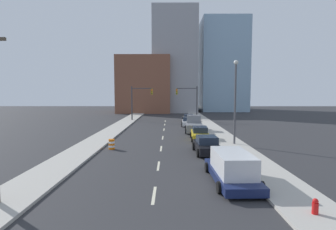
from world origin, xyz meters
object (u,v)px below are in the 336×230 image
at_px(sedan_black, 207,145).
at_px(sedan_white, 188,122).
at_px(sedan_yellow, 200,134).
at_px(pickup_truck_gray, 194,125).
at_px(traffic_signal_left, 138,99).
at_px(fire_hydrant, 315,208).
at_px(box_truck_navy, 232,168).
at_px(traffic_signal_right, 191,99).
at_px(traffic_barrel, 112,144).
at_px(sedan_tan, 188,118).
at_px(street_lamp, 235,97).

height_order(sedan_black, sedan_white, sedan_black).
xyz_separation_m(sedan_yellow, pickup_truck_gray, (-0.11, 6.06, 0.22)).
bearing_deg(traffic_signal_left, fire_hydrant, -72.67).
bearing_deg(box_truck_navy, traffic_signal_right, 87.53).
distance_m(traffic_barrel, fire_hydrant, 17.73).
xyz_separation_m(traffic_signal_left, sedan_black, (9.31, -27.13, -3.51)).
bearing_deg(sedan_yellow, sedan_white, 94.11).
distance_m(pickup_truck_gray, sedan_tan, 12.93).
bearing_deg(fire_hydrant, traffic_signal_right, 93.00).
bearing_deg(sedan_yellow, street_lamp, -43.39).
bearing_deg(street_lamp, fire_hydrant, -91.50).
bearing_deg(sedan_white, sedan_yellow, -85.41).
xyz_separation_m(traffic_signal_right, box_truck_navy, (-0.41, -34.62, -3.34)).
xyz_separation_m(street_lamp, box_truck_navy, (-2.86, -10.97, -4.03)).
xyz_separation_m(street_lamp, sedan_white, (-3.53, 15.77, -4.25)).
bearing_deg(traffic_signal_right, sedan_white, -97.81).
xyz_separation_m(traffic_signal_right, street_lamp, (2.45, -23.65, 0.70)).
relative_size(box_truck_navy, sedan_black, 1.36).
bearing_deg(sedan_yellow, traffic_barrel, -147.96).
bearing_deg(sedan_tan, box_truck_navy, -89.74).
bearing_deg(street_lamp, traffic_signal_left, 118.01).
xyz_separation_m(traffic_barrel, street_lamp, (11.94, 1.92, 4.43)).
bearing_deg(traffic_signal_right, street_lamp, -84.09).
distance_m(sedan_black, sedan_tan, 25.63).
relative_size(fire_hydrant, sedan_yellow, 0.18).
bearing_deg(traffic_barrel, fire_hydrant, -49.38).
distance_m(sedan_black, sedan_white, 19.25).
bearing_deg(sedan_white, traffic_signal_right, 84.84).
xyz_separation_m(fire_hydrant, sedan_black, (-2.87, 11.90, 0.28)).
relative_size(box_truck_navy, sedan_tan, 1.39).
xyz_separation_m(sedan_black, sedan_tan, (0.23, 25.63, -0.06)).
height_order(traffic_barrel, street_lamp, street_lamp).
bearing_deg(traffic_barrel, sedan_white, 64.56).
bearing_deg(sedan_yellow, box_truck_navy, -86.85).
height_order(street_lamp, fire_hydrant, street_lamp).
distance_m(traffic_signal_left, traffic_signal_right, 10.13).
distance_m(street_lamp, pickup_truck_gray, 10.56).
relative_size(traffic_signal_right, pickup_truck_gray, 1.18).
bearing_deg(street_lamp, box_truck_navy, -104.62).
relative_size(traffic_signal_left, sedan_black, 1.46).
bearing_deg(sedan_white, traffic_signal_left, 141.60).
xyz_separation_m(traffic_signal_left, sedan_white, (9.05, -7.88, -3.56)).
bearing_deg(sedan_white, sedan_black, -86.57).
bearing_deg(sedan_tan, traffic_signal_right, 68.51).
xyz_separation_m(traffic_barrel, fire_hydrant, (11.54, -13.46, -0.06)).
xyz_separation_m(traffic_barrel, sedan_white, (8.41, 17.69, 0.17)).
distance_m(box_truck_navy, sedan_black, 7.50).
xyz_separation_m(sedan_black, sedan_yellow, (0.17, 6.64, -0.02)).
relative_size(pickup_truck_gray, sedan_white, 1.20).
bearing_deg(box_truck_navy, pickup_truck_gray, 89.21).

